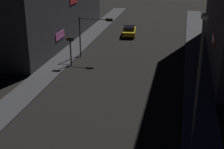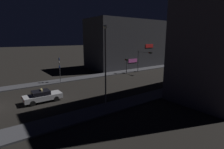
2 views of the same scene
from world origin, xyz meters
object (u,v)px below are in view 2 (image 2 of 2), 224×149
object	(u,v)px
far_car	(182,66)
street_lamp_near_block	(105,59)
taxi	(42,96)
traffic_light_overhead	(143,57)
traffic_light_left_kerb	(126,63)
sign_pole_left	(60,68)

from	to	relation	value
far_car	street_lamp_near_block	size ratio (longest dim) A/B	0.52
taxi	traffic_light_overhead	xyz separation A→B (m)	(-5.62, 22.98, 2.83)
far_car	taxi	bearing A→B (deg)	-84.76
traffic_light_overhead	street_lamp_near_block	bearing A→B (deg)	-56.91
street_lamp_near_block	traffic_light_left_kerb	bearing A→B (deg)	132.72
traffic_light_overhead	taxi	bearing A→B (deg)	-76.26
street_lamp_near_block	taxi	bearing A→B (deg)	-137.10
street_lamp_near_block	traffic_light_overhead	bearing A→B (deg)	123.09
traffic_light_overhead	sign_pole_left	xyz separation A→B (m)	(-2.33, -17.93, -0.89)
traffic_light_left_kerb	sign_pole_left	distance (m)	14.50
taxi	street_lamp_near_block	bearing A→B (deg)	42.90
traffic_light_overhead	street_lamp_near_block	distance (m)	21.05
far_car	traffic_light_overhead	distance (m)	11.83
traffic_light_left_kerb	traffic_light_overhead	bearing A→B (deg)	65.47
taxi	street_lamp_near_block	world-z (taller)	street_lamp_near_block
taxi	traffic_light_left_kerb	distance (m)	20.87
taxi	traffic_light_left_kerb	bearing A→B (deg)	110.24
far_car	traffic_light_overhead	world-z (taller)	traffic_light_overhead
traffic_light_left_kerb	taxi	bearing A→B (deg)	-69.76
far_car	traffic_light_overhead	xyz separation A→B (m)	(-2.49, -11.22, 2.83)
taxi	traffic_light_left_kerb	xyz separation A→B (m)	(-7.20, 19.52, 1.67)
taxi	sign_pole_left	world-z (taller)	sign_pole_left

